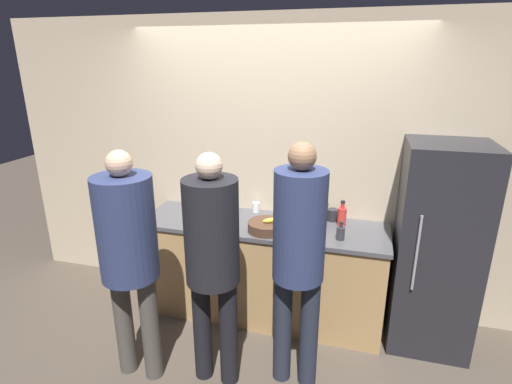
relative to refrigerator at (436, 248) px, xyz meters
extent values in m
plane|color=#4C4238|center=(-1.40, -0.38, -0.83)|extent=(14.00, 14.00, 0.00)
cube|color=#C6B293|center=(-1.40, 0.32, 0.47)|extent=(5.20, 0.06, 2.60)
cube|color=tan|center=(-1.40, 0.00, -0.40)|extent=(2.09, 0.65, 0.86)
cube|color=#4C4C51|center=(-1.40, 0.00, 0.04)|extent=(2.12, 0.68, 0.03)
cube|color=#232328|center=(0.00, 0.00, 0.00)|extent=(0.61, 0.60, 1.66)
cylinder|color=#99999E|center=(-0.18, -0.32, 0.08)|extent=(0.02, 0.02, 0.58)
cylinder|color=#4C4742|center=(-2.18, -0.98, -0.42)|extent=(0.13, 0.13, 0.81)
cylinder|color=#4C4742|center=(-1.97, -0.98, -0.42)|extent=(0.13, 0.13, 0.81)
cylinder|color=navy|center=(-2.08, -0.98, 0.34)|extent=(0.39, 0.39, 0.71)
sphere|color=#DBAD89|center=(-2.08, -0.98, 0.78)|extent=(0.17, 0.17, 0.17)
cylinder|color=black|center=(-1.61, -0.88, -0.43)|extent=(0.13, 0.13, 0.81)
cylinder|color=black|center=(-1.41, -0.88, -0.43)|extent=(0.13, 0.13, 0.81)
cylinder|color=black|center=(-1.51, -0.88, 0.34)|extent=(0.36, 0.36, 0.71)
sphere|color=beige|center=(-1.51, -0.88, 0.78)|extent=(0.17, 0.17, 0.17)
cylinder|color=#232838|center=(-1.06, -0.74, -0.41)|extent=(0.13, 0.13, 0.85)
cylinder|color=#232838|center=(-0.87, -0.74, -0.41)|extent=(0.13, 0.13, 0.85)
cylinder|color=navy|center=(-0.96, -0.74, 0.38)|extent=(0.34, 0.34, 0.74)
sphere|color=#936B4C|center=(-0.96, -0.74, 0.84)|extent=(0.18, 0.18, 0.18)
cylinder|color=#4C3323|center=(-1.32, -0.17, 0.10)|extent=(0.31, 0.31, 0.08)
ellipsoid|color=yellow|center=(-1.28, -0.17, 0.16)|extent=(0.15, 0.12, 0.04)
cylinder|color=#3D424C|center=(-1.80, 0.21, 0.13)|extent=(0.11, 0.11, 0.15)
cylinder|color=#99754C|center=(-1.81, 0.21, 0.23)|extent=(0.01, 0.05, 0.22)
cylinder|color=#99754C|center=(-1.79, 0.22, 0.23)|extent=(0.03, 0.04, 0.22)
cylinder|color=#99754C|center=(-1.80, 0.20, 0.23)|extent=(0.05, 0.01, 0.22)
cylinder|color=red|center=(-0.74, 0.12, 0.14)|extent=(0.07, 0.07, 0.15)
cylinder|color=red|center=(-0.74, 0.12, 0.24)|extent=(0.03, 0.03, 0.05)
cylinder|color=black|center=(-0.74, 0.12, 0.27)|extent=(0.04, 0.04, 0.02)
cylinder|color=#333338|center=(-0.73, -0.17, 0.11)|extent=(0.07, 0.07, 0.10)
cylinder|color=#333338|center=(-0.73, -0.17, 0.18)|extent=(0.03, 0.03, 0.03)
cylinder|color=black|center=(-0.73, -0.17, 0.20)|extent=(0.03, 0.03, 0.01)
cylinder|color=white|center=(-1.52, 0.23, 0.10)|extent=(0.07, 0.07, 0.09)
cylinder|color=#28282D|center=(-0.82, 0.20, 0.11)|extent=(0.09, 0.09, 0.10)
cylinder|color=#9E6042|center=(-0.94, 0.07, 0.11)|extent=(0.14, 0.14, 0.11)
sphere|color=#2D6B33|center=(-0.94, 0.07, 0.24)|extent=(0.18, 0.18, 0.18)
camera|label=1|loc=(-0.60, -3.08, 1.40)|focal=28.00mm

